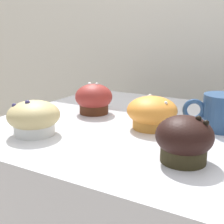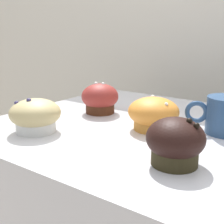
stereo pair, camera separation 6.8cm
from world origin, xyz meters
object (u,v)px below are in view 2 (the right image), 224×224
object	(u,v)px
muffin_front_center	(177,143)
muffin_back_right	(35,116)
muffin_back_left	(153,114)
muffin_front_left	(100,99)

from	to	relation	value
muffin_front_center	muffin_back_right	xyz separation A→B (m)	(-0.33, -0.02, -0.00)
muffin_back_right	muffin_front_center	bearing A→B (deg)	3.78
muffin_back_left	muffin_back_right	xyz separation A→B (m)	(-0.20, -0.17, 0.00)
muffin_back_left	muffin_back_right	bearing A→B (deg)	-140.49
muffin_front_center	muffin_back_right	distance (m)	0.33
muffin_back_right	muffin_front_left	bearing A→B (deg)	85.76
muffin_front_left	muffin_back_right	bearing A→B (deg)	-94.24
muffin_back_left	muffin_back_right	world-z (taller)	muffin_back_right
muffin_front_left	muffin_front_center	bearing A→B (deg)	-31.06
muffin_front_center	muffin_back_left	distance (m)	0.19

